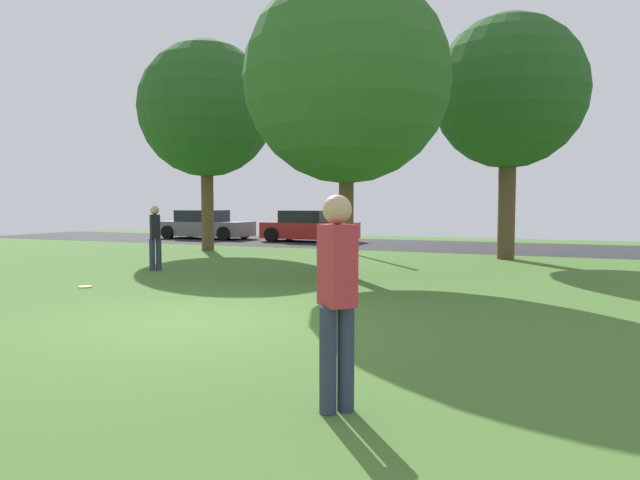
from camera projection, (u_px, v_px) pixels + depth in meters
ground_plane at (187, 321)px, 8.30m from camera, size 44.00×44.00×0.00m
road_strip at (430, 246)px, 22.98m from camera, size 44.00×6.40×0.01m
maple_tree_near at (206, 110)px, 20.38m from camera, size 4.77×4.77×7.41m
maple_tree_far at (509, 93)px, 17.23m from camera, size 4.55×4.55×7.29m
birch_tree_lone at (347, 80)px, 12.98m from camera, size 4.68×4.68×6.82m
person_thrower at (337, 292)px, 4.64m from camera, size 0.38×0.38×1.77m
person_catcher at (155, 235)px, 14.51m from camera, size 0.38×0.38×1.63m
frisbee_disc at (85, 287)px, 11.63m from camera, size 0.27×0.27×0.03m
parked_car_grey at (205, 226)px, 27.43m from camera, size 4.43×2.00×1.36m
parked_car_red at (309, 227)px, 25.32m from camera, size 4.11×1.95×1.37m
street_lamp_post at (341, 187)px, 20.27m from camera, size 0.14×0.14×4.50m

